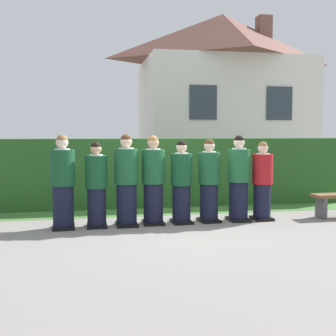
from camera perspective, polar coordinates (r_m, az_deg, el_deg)
The scene contains 12 objects.
ground_plane at distance 8.27m, azimuth 0.00°, elevation -7.27°, with size 60.00×60.00×0.00m, color gray.
student_front_row_0 at distance 7.94m, azimuth -13.60°, elevation -2.06°, with size 0.44×0.53×1.67m.
student_front_row_1 at distance 7.96m, azimuth -9.35°, elevation -2.44°, with size 0.40×0.44×1.54m.
student_front_row_2 at distance 7.99m, azimuth -5.46°, elevation -1.88°, with size 0.44×0.49×1.68m.
student_front_row_3 at distance 8.12m, azimuth -1.95°, elevation -1.85°, with size 0.43×0.52×1.66m.
student_front_row_4 at distance 8.21m, azimuth 1.77°, elevation -2.10°, with size 0.41×0.47×1.56m.
student_front_row_5 at distance 8.37m, azimuth 5.40°, elevation -1.90°, with size 0.41×0.52×1.59m.
student_front_row_6 at distance 8.53m, azimuth 9.23°, elevation -1.60°, with size 0.43×0.48×1.66m.
student_in_red_blazer at distance 8.71m, azimuth 12.24°, elevation -1.90°, with size 0.40×0.49×1.54m.
hedge at distance 10.14m, azimuth -2.11°, elevation -0.57°, with size 9.50×0.70×1.57m.
school_building_main at distance 16.55m, azimuth 7.12°, elevation 9.47°, with size 6.14×4.43×6.05m.
lawn_strip at distance 9.46m, azimuth -1.38°, elevation -5.73°, with size 9.50×0.90×0.01m, color #477A38.
Camera 1 is at (-1.49, -7.95, 1.71)m, focal length 46.55 mm.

